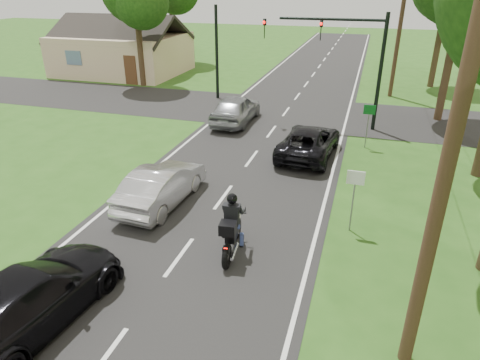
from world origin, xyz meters
name	(u,v)px	position (x,y,z in m)	size (l,w,h in m)	color
ground	(179,257)	(0.00, 0.00, 0.00)	(140.00, 140.00, 0.00)	#265116
road	(262,144)	(0.00, 10.00, 0.01)	(8.00, 100.00, 0.01)	black
cross_road	(286,112)	(0.00, 16.00, 0.01)	(60.00, 7.00, 0.01)	black
motorcycle_rider	(232,231)	(1.41, 0.68, 0.77)	(0.69, 2.28, 1.96)	black
dark_suv	(309,141)	(2.41, 9.16, 0.69)	(2.26, 4.90, 1.36)	black
silver_sedan	(162,185)	(-1.95, 2.91, 0.74)	(1.53, 4.39, 1.45)	silver
silver_suv	(236,109)	(-2.31, 12.98, 0.82)	(1.90, 4.73, 1.61)	gray
dark_car_behind	(30,298)	(-2.18, -3.45, 0.75)	(2.06, 5.07, 1.47)	black
traffic_signal	(346,50)	(3.34, 14.00, 4.14)	(6.38, 0.44, 6.00)	black
signal_pole_far	(217,53)	(-5.20, 18.00, 3.00)	(0.20, 0.20, 6.00)	black
utility_pole_near	(454,135)	(6.20, -2.00, 5.08)	(1.60, 0.28, 10.00)	#4F3424
utility_pole_far	(401,19)	(6.20, 22.00, 5.08)	(1.60, 0.28, 10.00)	#4F3424
sign_white	(355,186)	(4.70, 2.98, 1.60)	(0.55, 0.07, 2.12)	slate
sign_green	(369,116)	(4.90, 10.98, 1.60)	(0.55, 0.07, 2.12)	slate
house	(123,52)	(-16.00, 24.00, 1.77)	(10.20, 8.00, 4.84)	tan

